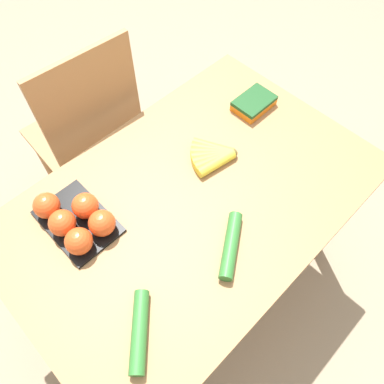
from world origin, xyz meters
The scene contains 8 objects.
ground_plane centered at (0.00, 0.00, 0.00)m, with size 12.00×12.00×0.00m, color gray.
dining_table centered at (0.00, 0.00, 0.61)m, with size 1.20×0.79×0.72m.
chair centered at (0.00, 0.62, 0.51)m, with size 0.44×0.42×0.99m.
banana_bunch centered at (0.16, 0.06, 0.74)m, with size 0.16×0.15×0.04m.
tomato_pack centered at (-0.32, 0.17, 0.77)m, with size 0.17×0.26×0.09m.
carrot_bag centered at (0.44, 0.12, 0.75)m, with size 0.15×0.10×0.04m.
cucumber_near centered at (-0.04, -0.20, 0.74)m, with size 0.19×0.15×0.04m.
cucumber_far centered at (-0.39, -0.20, 0.74)m, with size 0.17×0.18×0.04m.
Camera 1 is at (-0.44, -0.44, 1.74)m, focal length 35.00 mm.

